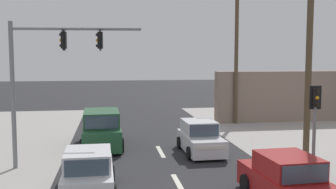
% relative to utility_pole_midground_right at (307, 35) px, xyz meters
% --- Properties ---
extents(lane_dash_mid, '(0.20, 2.40, 0.01)m').
position_rel_utility_pole_midground_right_xyz_m(lane_dash_mid, '(-5.58, -1.57, -5.48)').
color(lane_dash_mid, silver).
rests_on(lane_dash_mid, ground).
extents(lane_dash_far, '(0.20, 2.40, 0.01)m').
position_rel_utility_pole_midground_right_xyz_m(lane_dash_far, '(-5.58, 3.43, -5.48)').
color(lane_dash_far, silver).
rests_on(lane_dash_far, ground).
extents(utility_pole_midground_right, '(3.78, 0.36, 10.24)m').
position_rel_utility_pole_midground_right_xyz_m(utility_pole_midground_right, '(0.00, 0.00, 0.00)').
color(utility_pole_midground_right, brown).
rests_on(utility_pole_midground_right, ground).
extents(utility_pole_background_right, '(1.80, 0.26, 9.80)m').
position_rel_utility_pole_midground_right_xyz_m(utility_pole_background_right, '(0.62, 10.80, -0.35)').
color(utility_pole_background_right, brown).
rests_on(utility_pole_background_right, ground).
extents(traffic_signal_mast, '(5.28, 0.59, 6.00)m').
position_rel_utility_pole_midground_right_xyz_m(traffic_signal_mast, '(-10.58, 1.31, -1.34)').
color(traffic_signal_mast, slate).
rests_on(traffic_signal_mast, ground).
extents(pedestal_signal_right_kerb, '(0.44, 0.29, 3.56)m').
position_rel_utility_pole_midground_right_xyz_m(pedestal_signal_right_kerb, '(-0.80, -2.28, -3.07)').
color(pedestal_signal_right_kerb, slate).
rests_on(pedestal_signal_right_kerb, ground).
extents(shopfront_wall_far, '(12.00, 1.00, 3.60)m').
position_rel_utility_pole_midground_right_xyz_m(shopfront_wall_far, '(5.42, 11.43, -3.69)').
color(shopfront_wall_far, gray).
rests_on(shopfront_wall_far, ground).
extents(suv_oncoming_mid, '(2.16, 4.59, 1.90)m').
position_rel_utility_pole_midground_right_xyz_m(suv_oncoming_mid, '(-8.42, 4.87, -4.60)').
color(suv_oncoming_mid, '#235633').
rests_on(suv_oncoming_mid, ground).
extents(hatchback_receding_far, '(1.82, 3.66, 1.53)m').
position_rel_utility_pole_midground_right_xyz_m(hatchback_receding_far, '(-8.73, -2.10, -4.78)').
color(hatchback_receding_far, silver).
rests_on(hatchback_receding_far, ground).
extents(sedan_crossing_left, '(2.06, 4.32, 1.56)m').
position_rel_utility_pole_midground_right_xyz_m(sedan_crossing_left, '(-2.59, -4.06, -4.78)').
color(sedan_crossing_left, maroon).
rests_on(sedan_crossing_left, ground).
extents(hatchback_kerbside_parked, '(1.84, 3.67, 1.53)m').
position_rel_utility_pole_midground_right_xyz_m(hatchback_kerbside_parked, '(-3.73, 2.95, -4.78)').
color(hatchback_kerbside_parked, silver).
rests_on(hatchback_kerbside_parked, ground).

